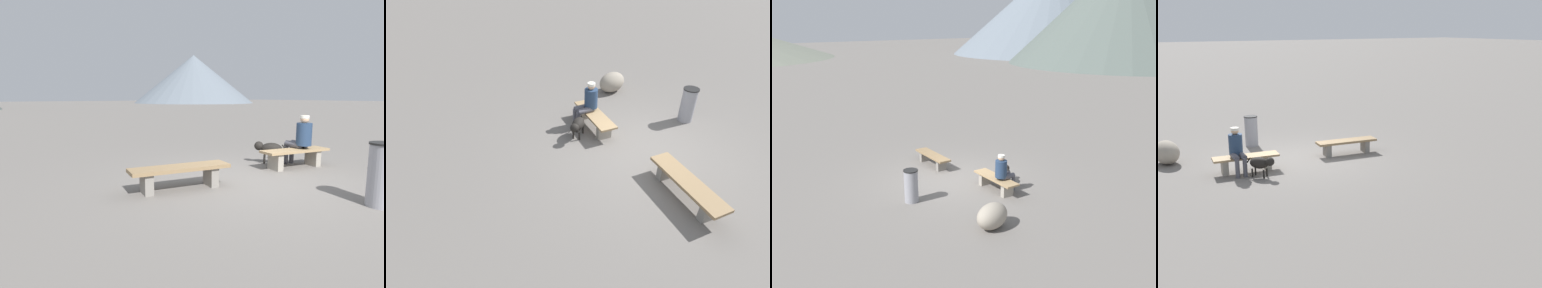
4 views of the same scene
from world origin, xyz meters
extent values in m
cube|color=slate|center=(0.00, 0.00, -0.03)|extent=(210.00, 210.00, 0.06)
cube|color=gray|center=(-2.20, 0.42, 0.18)|extent=(0.20, 0.37, 0.36)
cube|color=gray|center=(-0.97, 0.25, 0.18)|extent=(0.20, 0.37, 0.36)
cube|color=#8C704C|center=(-1.58, 0.33, 0.39)|extent=(1.87, 0.70, 0.07)
cube|color=gray|center=(0.98, 0.46, 0.19)|extent=(0.20, 0.39, 0.38)
cube|color=gray|center=(2.09, 0.31, 0.19)|extent=(0.20, 0.39, 0.38)
cube|color=#A3845B|center=(1.54, 0.39, 0.40)|extent=(1.75, 0.69, 0.05)
cylinder|color=navy|center=(1.78, 0.35, 0.77)|extent=(0.35, 0.35, 0.53)
sphere|color=#D8A87F|center=(1.78, 0.35, 1.12)|extent=(0.20, 0.20, 0.20)
cylinder|color=silver|center=(1.78, 0.35, 1.17)|extent=(0.21, 0.21, 0.07)
cylinder|color=#4C4C56|center=(1.89, 0.56, 0.51)|extent=(0.18, 0.45, 0.15)
cylinder|color=#4C4C56|center=(1.90, 0.78, 0.25)|extent=(0.11, 0.11, 0.51)
cylinder|color=#4C4C56|center=(1.70, 0.58, 0.51)|extent=(0.18, 0.45, 0.15)
cylinder|color=#4C4C56|center=(1.71, 0.80, 0.25)|extent=(0.11, 0.11, 0.51)
ellipsoid|color=black|center=(1.40, 0.99, 0.37)|extent=(0.56, 0.58, 0.29)
sphere|color=black|center=(1.20, 1.22, 0.43)|extent=(0.22, 0.22, 0.22)
cylinder|color=black|center=(1.23, 1.06, 0.11)|extent=(0.04, 0.04, 0.22)
cylinder|color=black|center=(1.36, 1.16, 0.11)|extent=(0.04, 0.04, 0.22)
cylinder|color=black|center=(1.45, 0.81, 0.11)|extent=(0.04, 0.04, 0.22)
cylinder|color=black|center=(1.57, 0.92, 0.11)|extent=(0.04, 0.04, 0.22)
cylinder|color=black|center=(1.59, 0.76, 0.42)|extent=(0.10, 0.11, 0.15)
cylinder|color=gray|center=(0.51, -2.04, 0.47)|extent=(0.40, 0.40, 0.94)
cylinder|color=black|center=(0.51, -2.04, 0.96)|extent=(0.42, 0.42, 0.03)
ellipsoid|color=gray|center=(3.18, -1.44, 0.33)|extent=(0.78, 1.05, 0.66)
camera|label=1|loc=(-4.33, -4.34, 1.65)|focal=29.35mm
camera|label=2|loc=(-3.99, 4.29, 4.18)|focal=26.88mm
camera|label=3|loc=(9.62, -8.12, 4.95)|focal=38.06mm
camera|label=4|loc=(5.15, 11.39, 3.72)|focal=41.90mm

